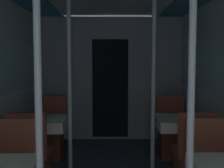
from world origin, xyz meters
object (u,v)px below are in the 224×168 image
Objects in this scene: support_pole_left_1 at (70,88)px; support_pole_right_1 at (153,88)px; chair_left_near_1 at (31,166)px; chair_right_near_1 at (193,165)px; dining_table_left_1 at (41,126)px; support_pole_right_0 at (191,112)px; support_pole_left_0 at (39,113)px; chair_right_far_1 at (171,138)px; dining_table_right_1 at (181,125)px; chair_left_far_1 at (50,139)px.

support_pole_right_1 is at bearing 0.00° from support_pole_left_1.
chair_left_near_1 and chair_right_near_1 have the same top height.
support_pole_right_0 reaches higher than dining_table_left_1.
chair_right_near_1 is (0.36, 1.19, -0.81)m from support_pole_right_0.
support_pole_left_0 is 2.41× the size of chair_right_far_1.
support_pole_right_1 reaches higher than dining_table_right_1.
support_pole_left_0 is 3.09× the size of dining_table_right_1.
dining_table_right_1 is at bearing 90.00° from chair_right_near_1.
support_pole_left_0 is 2.41× the size of chair_left_far_1.
support_pole_left_0 and support_pole_left_1 have the same top height.
dining_table_left_1 is 1.78m from dining_table_right_1.
chair_right_near_1 and chair_right_far_1 have the same top height.
support_pole_left_0 is at bearing 98.76° from chair_left_far_1.
support_pole_right_0 is 1.77m from support_pole_right_1.
chair_left_near_1 is 0.41× the size of support_pole_right_1.
chair_left_near_1 is 1.90m from dining_table_right_1.
chair_right_near_1 is at bearing 73.11° from support_pole_right_0.
chair_left_far_1 is 0.41× the size of support_pole_right_0.
chair_left_near_1 is at bearing 90.00° from chair_left_far_1.
dining_table_right_1 is 0.60m from support_pole_right_1.
chair_left_far_1 is 1.78m from chair_right_far_1.
chair_right_far_1 reaches higher than dining_table_right_1.
dining_table_left_1 is 1.90m from chair_right_near_1.
dining_table_left_1 is at bearing 90.00° from chair_left_far_1.
chair_left_far_1 is (-0.36, 2.35, -0.81)m from support_pole_left_0.
support_pole_right_1 is at bearing 57.98° from chair_right_far_1.
support_pole_left_1 is (0.36, 0.58, 0.81)m from chair_left_near_1.
dining_table_left_1 is 0.32× the size of support_pole_left_1.
dining_table_right_1 is (0.36, 1.77, -0.48)m from support_pole_right_0.
chair_right_near_1 is (1.42, 1.19, -0.81)m from support_pole_left_0.
support_pole_left_0 is at bearing -73.11° from chair_left_near_1.
support_pole_right_1 is at bearing 157.80° from chair_left_far_1.
support_pole_right_1 is at bearing 22.20° from chair_left_near_1.
chair_right_near_1 reaches higher than dining_table_right_1.
chair_right_near_1 is 0.41× the size of support_pole_right_1.
dining_table_left_1 is 1.00× the size of dining_table_right_1.
chair_left_near_1 is at bearing 33.03° from chair_right_far_1.
chair_right_near_1 is at bearing 146.97° from chair_left_far_1.
dining_table_left_1 is 0.66m from chair_left_near_1.
dining_table_left_1 is 0.32× the size of support_pole_right_1.
chair_left_far_1 is at bearing 146.97° from chair_right_near_1.
support_pole_right_1 is (1.42, 0.00, 0.48)m from dining_table_left_1.
chair_right_far_1 is at bearing 18.01° from dining_table_left_1.
support_pole_left_0 is 2.41× the size of chair_left_near_1.
support_pole_left_0 is 3.09× the size of dining_table_left_1.
support_pole_right_1 is (-0.36, 0.58, 0.81)m from chair_right_near_1.
dining_table_right_1 is (1.42, 1.77, -0.48)m from support_pole_left_0.
support_pole_left_0 is 1.49m from chair_left_near_1.
support_pole_right_1 is (1.42, -0.58, 0.81)m from chair_left_far_1.
chair_left_far_1 is 2.87m from support_pole_right_0.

